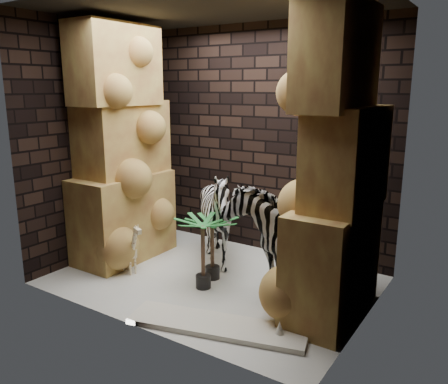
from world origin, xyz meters
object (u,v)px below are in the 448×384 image
Objects in this scene: zebra_right at (284,221)px; palm_back at (203,253)px; palm_front at (212,248)px; giraffe_toy at (128,246)px; zebra_left at (217,222)px; surfboard at (217,325)px.

zebra_right is 1.82× the size of palm_back.
zebra_right is at bearing 21.76° from palm_front.
palm_back is at bearing 22.82° from giraffe_toy.
zebra_left is 0.75× the size of surfboard.
palm_front is at bearing -155.18° from zebra_right.
palm_back is at bearing -67.59° from zebra_left.
zebra_right is 2.25× the size of giraffe_toy.
zebra_right is 1.89m from giraffe_toy.
zebra_right is at bearing 37.33° from giraffe_toy.
giraffe_toy is (-1.71, -0.71, -0.42)m from zebra_right.
zebra_left reaches higher than surfboard.
zebra_right is 0.96m from palm_back.
palm_back is (1.00, 0.14, 0.08)m from giraffe_toy.
palm_front is at bearing 102.33° from palm_back.
palm_back is at bearing 118.97° from surfboard.
palm_front is at bearing 111.74° from surfboard.
zebra_left is at bearing 110.21° from palm_back.
zebra_left is (-0.93, 0.06, -0.18)m from zebra_right.
zebra_left reaches higher than palm_front.
zebra_right is 2.01× the size of palm_front.
palm_back is (0.06, -0.26, 0.04)m from palm_front.
giraffe_toy is 1.72m from surfboard.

